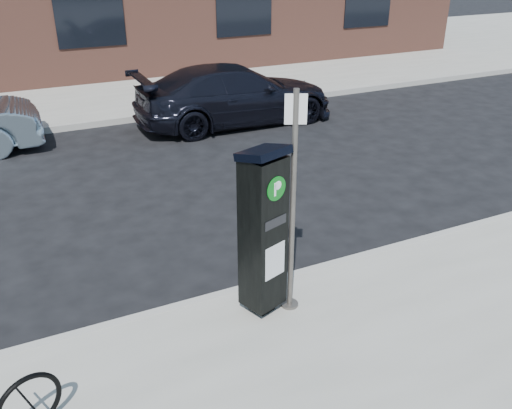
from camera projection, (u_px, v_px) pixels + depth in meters
ground at (279, 286)px, 7.13m from camera, size 120.00×120.00×0.00m
sidewalk_far at (87, 73)px, 18.45m from camera, size 60.00×12.00×0.15m
curb_near at (280, 282)px, 7.08m from camera, size 60.00×0.12×0.16m
curb_far at (130, 119)px, 13.60m from camera, size 60.00×0.12×0.16m
parking_kiosk at (263, 231)px, 5.98m from camera, size 0.58×0.55×2.06m
sign_pole at (293, 208)px, 5.94m from camera, size 0.22×0.21×2.63m
bike_rack at (30, 404)px, 4.74m from camera, size 0.58×0.26×0.60m
car_dark at (235, 94)px, 13.29m from camera, size 4.96×2.04×1.44m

